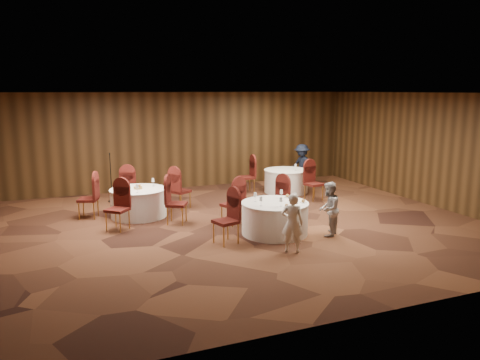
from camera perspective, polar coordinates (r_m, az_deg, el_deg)
name	(u,v)px	position (r m, az deg, el deg)	size (l,w,h in m)	color
ground	(235,226)	(11.46, -0.56, -5.65)	(12.00, 12.00, 0.00)	black
room_shell	(235,146)	(11.06, -0.58, 4.14)	(12.00, 12.00, 12.00)	silver
table_main	(275,218)	(10.82, 4.26, -4.63)	(1.55, 1.55, 0.74)	white
table_left	(139,202)	(12.53, -12.26, -2.69)	(1.47, 1.47, 0.74)	white
table_right	(286,181)	(15.21, 5.64, -0.10)	(1.42, 1.42, 0.74)	white
chairs_main	(250,208)	(11.18, 1.27, -3.42)	(2.79, 2.00, 1.00)	#390D0B
chairs_left	(139,198)	(12.51, -12.24, -2.12)	(3.16, 3.02, 1.00)	#390D0B
chairs_right	(279,180)	(14.63, 4.78, -0.03)	(2.03, 2.33, 1.00)	#390D0B
tabletop_main	(282,198)	(10.69, 5.20, -2.24)	(1.13, 1.01, 0.22)	silver
tabletop_left	(138,186)	(12.44, -12.34, -0.69)	(0.85, 0.81, 0.22)	silver
tabletop_right	(296,166)	(14.99, 6.80, 1.75)	(0.08, 0.08, 0.22)	silver
mic_stand	(111,188)	(14.38, -15.40, -0.92)	(0.24, 0.24, 1.46)	black
woman_a	(292,223)	(9.58, 6.39, -5.23)	(0.45, 0.30, 1.23)	silver
woman_b	(329,209)	(10.78, 10.76, -3.50)	(0.60, 0.47, 1.24)	#AAAAAF
man_c	(302,165)	(16.20, 7.54, 1.80)	(0.94, 0.54, 1.45)	black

